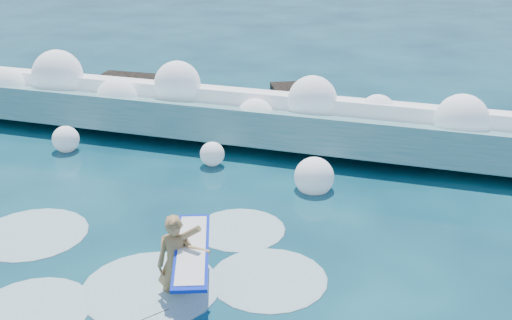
{
  "coord_description": "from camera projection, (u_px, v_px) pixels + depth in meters",
  "views": [
    {
      "loc": [
        5.26,
        -10.02,
        6.42
      ],
      "look_at": [
        1.5,
        2.0,
        1.2
      ],
      "focal_mm": 45.0,
      "sensor_mm": 36.0,
      "label": 1
    }
  ],
  "objects": [
    {
      "name": "breaking_wave",
      "position": [
        212.0,
        115.0,
        18.44
      ],
      "size": [
        18.47,
        2.86,
        1.59
      ],
      "color": "teal",
      "rests_on": "ground"
    },
    {
      "name": "wave_spray",
      "position": [
        204.0,
        100.0,
        18.11
      ],
      "size": [
        14.74,
        4.44,
        2.24
      ],
      "color": "white",
      "rests_on": "ground"
    },
    {
      "name": "surf_foam",
      "position": [
        148.0,
        271.0,
        11.81
      ],
      "size": [
        8.68,
        5.64,
        0.12
      ],
      "color": "silver",
      "rests_on": "ground"
    },
    {
      "name": "rock_cluster",
      "position": [
        203.0,
        103.0,
        20.11
      ],
      "size": [
        7.86,
        3.12,
        1.22
      ],
      "color": "black",
      "rests_on": "ground"
    },
    {
      "name": "ground",
      "position": [
        154.0,
        244.0,
        12.75
      ],
      "size": [
        200.0,
        200.0,
        0.0
      ],
      "primitive_type": "plane",
      "color": "#07283A",
      "rests_on": "ground"
    },
    {
      "name": "surfer_with_board",
      "position": [
        180.0,
        261.0,
        10.88
      ],
      "size": [
        1.39,
        2.96,
        1.8
      ],
      "color": "#9E794A",
      "rests_on": "ground"
    }
  ]
}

